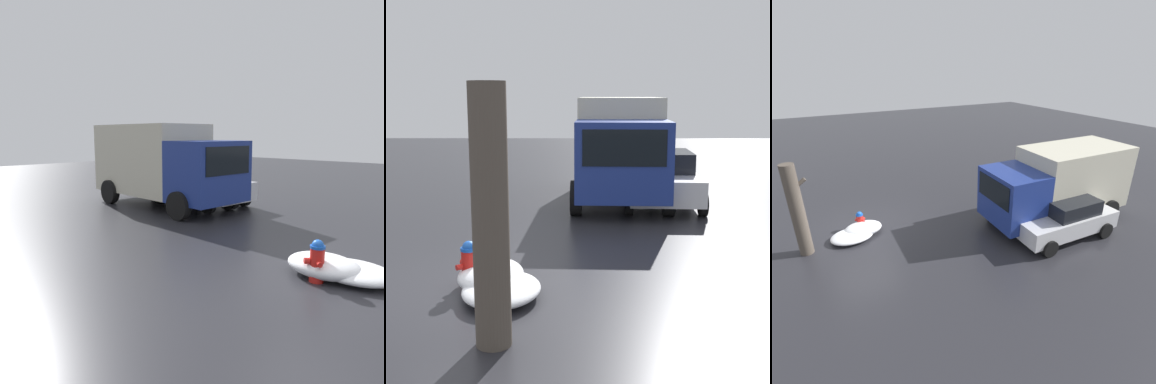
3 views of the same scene
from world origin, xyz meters
The scene contains 7 objects.
ground_plane centered at (0.00, 0.00, 0.00)m, with size 60.00×60.00×0.00m, color #28282D.
fire_hydrant centered at (0.00, 0.00, 0.40)m, with size 0.39×0.41×0.78m.
tree_trunk centered at (-1.96, -0.70, 1.62)m, with size 0.68×0.45×3.22m.
delivery_truck centered at (7.42, -2.91, 1.62)m, with size 6.08×2.82×2.98m.
parked_car centered at (6.64, -4.02, 0.76)m, with size 3.97×2.22×1.50m.
snow_pile_by_hydrant centered at (-0.43, -0.57, 0.15)m, with size 1.53×1.19×0.29m.
snow_pile_curbside centered at (0.02, -0.34, 0.21)m, with size 1.39×1.04×0.42m.
Camera 3 is at (-1.40, -10.91, 6.08)m, focal length 28.00 mm.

